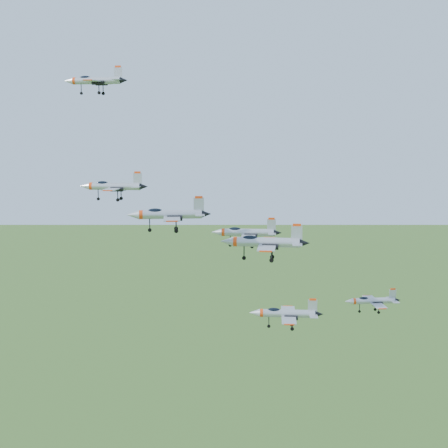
{
  "coord_description": "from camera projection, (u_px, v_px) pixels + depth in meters",
  "views": [
    {
      "loc": [
        16.5,
        -111.22,
        153.0
      ],
      "look_at": [
        8.54,
        -1.79,
        136.16
      ],
      "focal_mm": 50.0,
      "sensor_mm": 36.0,
      "label": 1
    }
  ],
  "objects": [
    {
      "name": "jet_extra",
      "position": [
        372.0,
        301.0,
        124.97
      ],
      "size": [
        11.62,
        9.73,
        3.11
      ],
      "rotation": [
        0.0,
        0.0,
        0.17
      ],
      "color": "#AAAEB7"
    },
    {
      "name": "jet_lead",
      "position": [
        95.0,
        80.0,
        118.82
      ],
      "size": [
        12.82,
        10.62,
        3.42
      ],
      "rotation": [
        0.0,
        0.0,
        -0.08
      ],
      "color": "#AAAEB7"
    },
    {
      "name": "jet_trail",
      "position": [
        285.0,
        313.0,
        110.0
      ],
      "size": [
        13.15,
        10.78,
        3.53
      ],
      "rotation": [
        0.0,
        0.0,
        -0.0
      ],
      "color": "#AAAEB7"
    },
    {
      "name": "jet_right_low",
      "position": [
        263.0,
        242.0,
        97.03
      ],
      "size": [
        14.08,
        11.61,
        3.77
      ],
      "rotation": [
        0.0,
        0.0,
        -0.05
      ],
      "color": "#AAAEB7"
    },
    {
      "name": "jet_left_high",
      "position": [
        113.0,
        186.0,
        113.27
      ],
      "size": [
        12.77,
        10.51,
        3.42
      ],
      "rotation": [
        0.0,
        0.0,
        -0.03
      ],
      "color": "#AAAEB7"
    },
    {
      "name": "jet_left_low",
      "position": [
        245.0,
        232.0,
        119.07
      ],
      "size": [
        13.53,
        11.1,
        3.63
      ],
      "rotation": [
        0.0,
        0.0,
        0.01
      ],
      "color": "#AAAEB7"
    },
    {
      "name": "jet_right_high",
      "position": [
        168.0,
        214.0,
        94.02
      ],
      "size": [
        12.83,
        10.73,
        3.43
      ],
      "rotation": [
        0.0,
        0.0,
        0.16
      ],
      "color": "#AAAEB7"
    }
  ]
}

